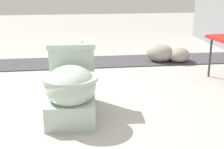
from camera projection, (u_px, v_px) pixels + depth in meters
The scene contains 5 objects.
ground_plane at pixel (39, 108), 2.46m from camera, with size 14.00×14.00×0.00m, color #A8A59E.
gravel_strip at pixel (90, 62), 3.80m from camera, with size 0.56×8.00×0.01m, color #423F44.
toilet at pixel (71, 87), 2.27m from camera, with size 0.65×0.41×0.52m.
boulder_near at pixel (160, 53), 3.82m from camera, with size 0.33×0.29×0.22m, color gray.
boulder_far at pixel (179, 55), 3.80m from camera, with size 0.28×0.26×0.18m, color gray.
Camera 1 is at (2.34, 0.27, 0.97)m, focal length 50.00 mm.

